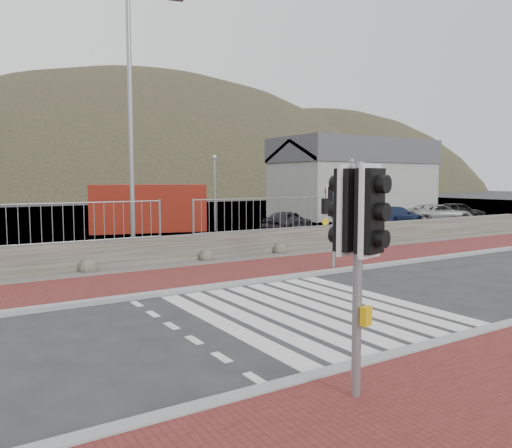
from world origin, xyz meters
TOP-DOWN VIEW (x-y plane):
  - ground at (0.00, 0.00)m, footprint 220.00×220.00m
  - sidewalk_far at (0.00, 4.50)m, footprint 40.00×3.00m
  - kerb_near at (0.00, -3.00)m, footprint 40.00×0.25m
  - kerb_far at (0.00, 3.00)m, footprint 40.00×0.25m
  - zebra_crossing at (-0.00, 0.00)m, footprint 4.62×5.60m
  - gravel_strip at (0.00, 6.50)m, footprint 40.00×1.50m
  - stone_wall at (0.00, 7.30)m, footprint 40.00×0.60m
  - railing at (0.00, 7.15)m, footprint 18.07×0.07m
  - quay at (0.00, 27.90)m, footprint 120.00×40.00m
  - water at (0.00, 62.90)m, footprint 220.00×50.00m
  - harbor_building at (20.00, 19.90)m, footprint 12.20×6.20m
  - hills_backdrop at (6.74, 87.90)m, footprint 254.00×90.00m
  - traffic_signal_near at (-2.31, -3.77)m, footprint 0.48×0.36m
  - traffic_signal_far at (3.49, 3.34)m, footprint 0.63×0.23m
  - streetlight at (-1.04, 8.07)m, footprint 1.88×0.59m
  - shipping_container at (2.83, 17.78)m, footprint 6.48×3.90m
  - car_a at (9.11, 13.41)m, footprint 3.65×2.43m
  - car_b at (14.55, 13.33)m, footprint 3.61×1.84m
  - car_c at (16.60, 12.71)m, footprint 4.28×2.14m
  - car_d at (20.43, 12.55)m, footprint 4.81×3.37m
  - car_e at (23.06, 13.02)m, footprint 4.04×2.66m

SIDE VIEW (x-z plane):
  - hills_backdrop at x=6.74m, z-range -73.05..26.95m
  - ground at x=0.00m, z-range 0.00..0.00m
  - quay at x=0.00m, z-range -0.25..0.25m
  - water at x=0.00m, z-range -0.03..0.03m
  - zebra_crossing at x=0.00m, z-range 0.00..0.01m
  - gravel_strip at x=0.00m, z-range 0.00..0.06m
  - sidewalk_far at x=0.00m, z-range 0.00..0.08m
  - kerb_near at x=0.00m, z-range -0.01..0.11m
  - kerb_far at x=0.00m, z-range -0.01..0.11m
  - stone_wall at x=0.00m, z-range 0.00..0.90m
  - car_b at x=14.55m, z-range 0.00..1.13m
  - car_a at x=9.11m, z-range 0.00..1.15m
  - car_c at x=16.60m, z-range 0.00..1.19m
  - car_d at x=20.43m, z-range 0.00..1.22m
  - car_e at x=23.06m, z-range 0.00..1.28m
  - shipping_container at x=2.83m, z-range 0.00..2.52m
  - railing at x=0.00m, z-range 1.21..2.43m
  - traffic_signal_far at x=3.49m, z-range 0.59..3.25m
  - traffic_signal_near at x=-2.31m, z-range 0.66..3.67m
  - harbor_building at x=20.00m, z-range 0.03..5.83m
  - streetlight at x=-1.04m, z-range 0.56..9.53m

